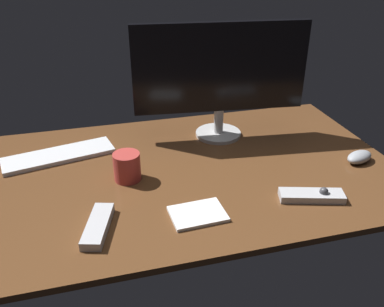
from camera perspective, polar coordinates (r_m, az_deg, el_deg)
desk at (r=133.43cm, az=-1.34°, el=-2.62°), size 140.00×84.00×2.00cm
monitor at (r=147.19cm, az=3.98°, el=11.16°), size 62.28×17.16×42.13cm
keyboard at (r=147.21cm, az=-18.18°, el=-0.24°), size 38.50×19.05×1.42cm
computer_mouse at (r=147.67cm, az=22.42°, el=-0.44°), size 11.72×9.03×3.66cm
media_remote at (r=123.03cm, az=16.52°, el=-5.67°), size 19.24×10.55×3.93cm
tv_remote at (r=109.49cm, az=-13.05°, el=-9.86°), size 9.82×17.83×2.46cm
coffee_mug at (r=127.17cm, az=-9.09°, el=-1.83°), size 8.37×8.37×8.94cm
notepad at (r=112.03cm, az=0.82°, el=-8.47°), size 15.29×11.52×0.98cm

